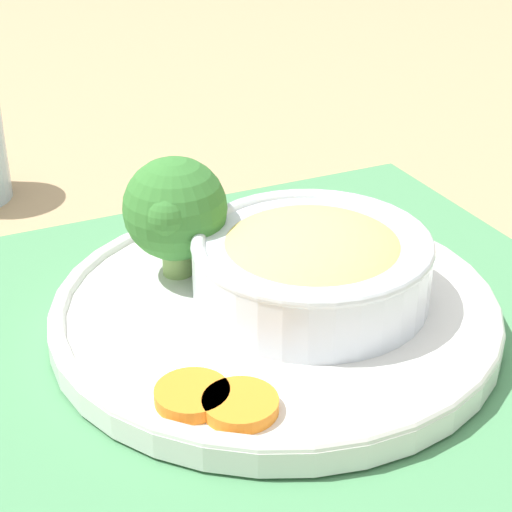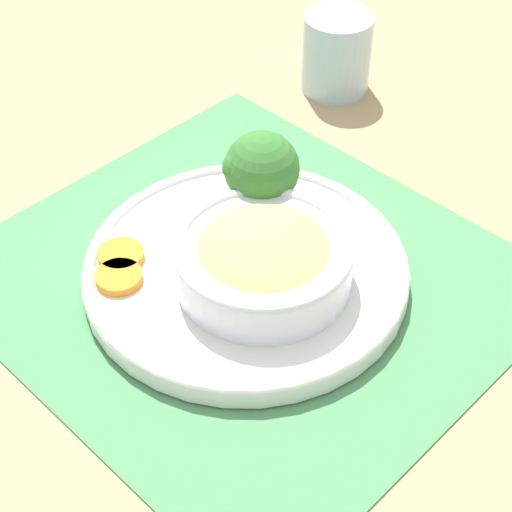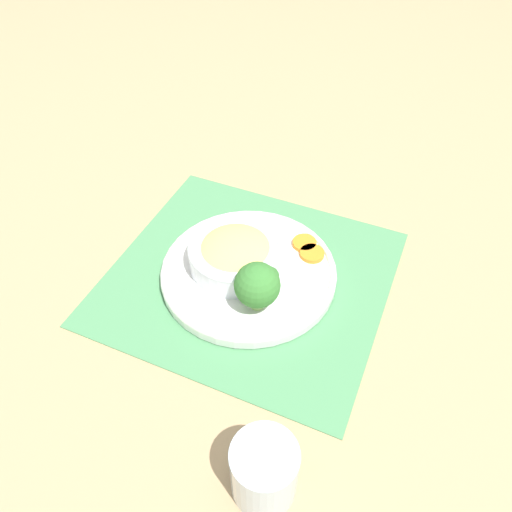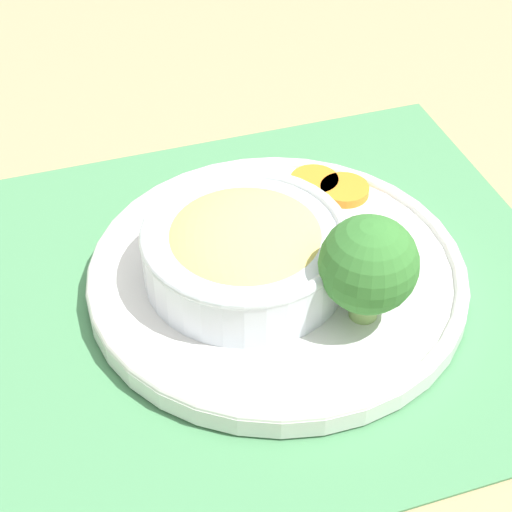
# 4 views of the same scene
# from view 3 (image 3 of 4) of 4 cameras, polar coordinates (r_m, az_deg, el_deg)

# --- Properties ---
(ground_plane) EXTENTS (4.00, 4.00, 0.00)m
(ground_plane) POSITION_cam_3_polar(r_m,az_deg,el_deg) (0.84, -0.83, -2.46)
(ground_plane) COLOR tan
(placemat) EXTENTS (0.47, 0.50, 0.00)m
(placemat) POSITION_cam_3_polar(r_m,az_deg,el_deg) (0.84, -0.83, -2.37)
(placemat) COLOR #4C8C59
(placemat) RESTS_ON ground_plane
(plate) EXTENTS (0.29, 0.29, 0.02)m
(plate) POSITION_cam_3_polar(r_m,az_deg,el_deg) (0.83, -0.84, -1.76)
(plate) COLOR white
(plate) RESTS_ON placemat
(bowl) EXTENTS (0.16, 0.16, 0.05)m
(bowl) POSITION_cam_3_polar(r_m,az_deg,el_deg) (0.82, -2.37, 0.34)
(bowl) COLOR silver
(bowl) RESTS_ON plate
(broccoli_floret) EXTENTS (0.07, 0.07, 0.08)m
(broccoli_floret) POSITION_cam_3_polar(r_m,az_deg,el_deg) (0.74, 0.19, -3.33)
(broccoli_floret) COLOR #84AD5B
(broccoli_floret) RESTS_ON plate
(carrot_slice_near) EXTENTS (0.04, 0.04, 0.01)m
(carrot_slice_near) POSITION_cam_3_polar(r_m,az_deg,el_deg) (0.85, 6.42, 0.27)
(carrot_slice_near) COLOR orange
(carrot_slice_near) RESTS_ON plate
(carrot_slice_middle) EXTENTS (0.04, 0.04, 0.01)m
(carrot_slice_middle) POSITION_cam_3_polar(r_m,az_deg,el_deg) (0.87, 5.55, 1.46)
(carrot_slice_middle) COLOR orange
(carrot_slice_middle) RESTS_ON plate
(water_glass) EXTENTS (0.08, 0.08, 0.09)m
(water_glass) POSITION_cam_3_polar(r_m,az_deg,el_deg) (0.63, 0.93, -23.51)
(water_glass) COLOR silver
(water_glass) RESTS_ON ground_plane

